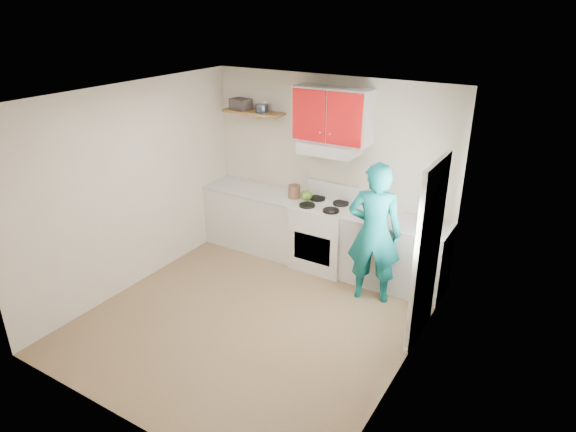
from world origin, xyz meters
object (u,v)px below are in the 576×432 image
Objects in this scene: stove at (323,236)px; tin at (262,108)px; kettle at (307,195)px; person at (374,233)px; crock at (294,192)px.

tin is at bearing 171.55° from stove.
kettle is (0.79, -0.11, -1.10)m from tin.
crock is at bearing -33.16° from person.
kettle is 0.09× the size of person.
stove is 1.09m from person.
crock is at bearing 175.70° from stove.
kettle is (-0.30, 0.05, 0.53)m from stove.
person reaches higher than stove.
tin is 1.08× the size of kettle.
person is at bearing -4.01° from kettle.
stove is 1.97m from tin.
tin reaches higher than stove.
stove is 5.13× the size of tin.
person is at bearing -25.36° from stove.
stove is 4.52× the size of crock.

